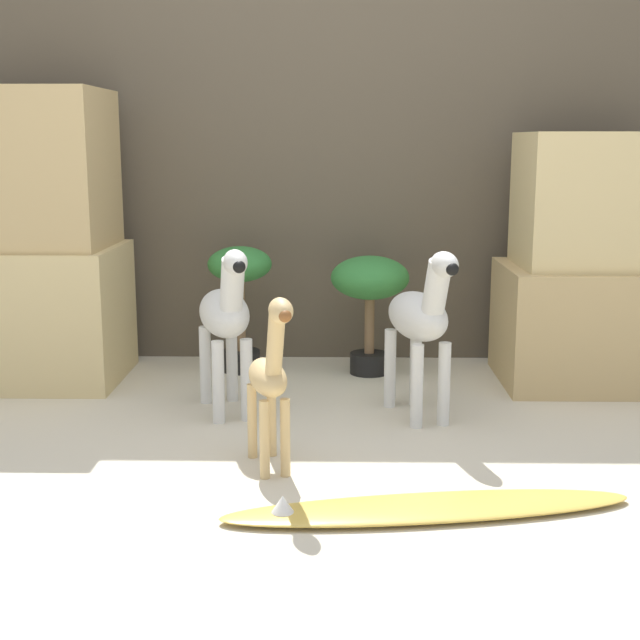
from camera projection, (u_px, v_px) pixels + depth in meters
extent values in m
plane|color=beige|center=(300.00, 480.00, 2.89)|extent=(14.00, 14.00, 0.00)
cube|color=brown|center=(313.00, 136.00, 4.34)|extent=(6.40, 0.08, 2.20)
cube|color=#DBC184|center=(29.00, 314.00, 4.05)|extent=(0.83, 0.64, 0.61)
cube|color=tan|center=(20.00, 169.00, 3.92)|extent=(0.76, 0.58, 0.69)
cube|color=tan|center=(594.00, 325.00, 4.01)|extent=(0.83, 0.64, 0.53)
cube|color=#DBC184|center=(602.00, 200.00, 3.90)|extent=(0.70, 0.54, 0.58)
cylinder|color=silver|center=(444.00, 384.00, 3.41)|extent=(0.05, 0.05, 0.33)
cylinder|color=silver|center=(417.00, 386.00, 3.38)|extent=(0.05, 0.05, 0.33)
cylinder|color=silver|center=(415.00, 366.00, 3.68)|extent=(0.05, 0.05, 0.33)
cylinder|color=silver|center=(390.00, 368.00, 3.65)|extent=(0.05, 0.05, 0.33)
ellipsoid|color=silver|center=(417.00, 316.00, 3.48)|extent=(0.30, 0.44, 0.19)
cylinder|color=silver|center=(436.00, 288.00, 3.29)|extent=(0.13, 0.17, 0.23)
ellipsoid|color=silver|center=(444.00, 264.00, 3.21)|extent=(0.13, 0.18, 0.09)
sphere|color=black|center=(452.00, 269.00, 3.15)|extent=(0.05, 0.05, 0.05)
cube|color=black|center=(436.00, 285.00, 3.29)|extent=(0.05, 0.09, 0.19)
cylinder|color=silver|center=(247.00, 380.00, 3.47)|extent=(0.05, 0.05, 0.33)
cylinder|color=silver|center=(218.00, 382.00, 3.44)|extent=(0.05, 0.05, 0.33)
cylinder|color=silver|center=(232.00, 363.00, 3.73)|extent=(0.05, 0.05, 0.33)
cylinder|color=silver|center=(205.00, 365.00, 3.70)|extent=(0.05, 0.05, 0.33)
ellipsoid|color=silver|center=(224.00, 313.00, 3.54)|extent=(0.30, 0.44, 0.19)
cylinder|color=silver|center=(232.00, 285.00, 3.35)|extent=(0.13, 0.17, 0.23)
ellipsoid|color=silver|center=(235.00, 262.00, 3.27)|extent=(0.13, 0.18, 0.09)
sphere|color=black|center=(239.00, 267.00, 3.21)|extent=(0.05, 0.05, 0.05)
cube|color=black|center=(232.00, 283.00, 3.35)|extent=(0.05, 0.09, 0.19)
cylinder|color=tan|center=(285.00, 438.00, 2.89)|extent=(0.03, 0.03, 0.26)
cylinder|color=tan|center=(265.00, 440.00, 2.87)|extent=(0.03, 0.03, 0.26)
cylinder|color=tan|center=(272.00, 419.00, 3.08)|extent=(0.03, 0.03, 0.26)
cylinder|color=tan|center=(252.00, 421.00, 3.06)|extent=(0.03, 0.03, 0.26)
ellipsoid|color=tan|center=(268.00, 377.00, 2.94)|extent=(0.19, 0.31, 0.11)
cylinder|color=tan|center=(275.00, 342.00, 2.80)|extent=(0.09, 0.14, 0.26)
ellipsoid|color=tan|center=(281.00, 311.00, 2.70)|extent=(0.11, 0.15, 0.08)
sphere|color=brown|center=(285.00, 316.00, 2.65)|extent=(0.04, 0.04, 0.04)
cylinder|color=black|center=(241.00, 361.00, 4.24)|extent=(0.18, 0.18, 0.10)
cylinder|color=brown|center=(241.00, 316.00, 4.20)|extent=(0.05, 0.05, 0.33)
ellipsoid|color=#337F38|center=(240.00, 264.00, 4.15)|extent=(0.30, 0.30, 0.16)
cylinder|color=black|center=(369.00, 363.00, 4.20)|extent=(0.18, 0.18, 0.10)
cylinder|color=brown|center=(369.00, 326.00, 4.16)|extent=(0.05, 0.05, 0.26)
ellipsoid|color=#337F38|center=(370.00, 278.00, 4.11)|extent=(0.36, 0.36, 0.20)
ellipsoid|color=gold|center=(429.00, 508.00, 2.63)|extent=(1.26, 0.41, 0.03)
cone|color=white|center=(283.00, 504.00, 2.56)|extent=(0.08, 0.08, 0.05)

